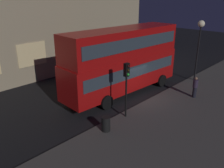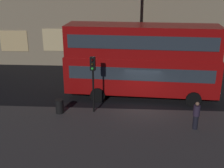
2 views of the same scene
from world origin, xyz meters
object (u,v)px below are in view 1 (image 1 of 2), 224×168
Objects in this scene: street_lamp at (200,34)px; pedestrian at (195,87)px; traffic_light_near_kerb at (127,79)px; double_decker_bus at (123,58)px; litter_bin at (106,124)px.

pedestrian is (-3.83, -1.79, -3.48)m from street_lamp.
street_lamp is at bearing 4.30° from traffic_light_near_kerb.
traffic_light_near_kerb is 6.66m from pedestrian.
street_lamp is 5.47m from pedestrian.
pedestrian is at bearing -12.28° from traffic_light_near_kerb.
traffic_light_near_kerb is 0.67× the size of street_lamp.
double_decker_bus is 12.13× the size of litter_bin.
double_decker_bus is 6.08m from pedestrian.
double_decker_bus is 6.57× the size of pedestrian.
pedestrian is 8.46m from litter_bin.
litter_bin is at bearing 88.29° from pedestrian.
traffic_light_near_kerb is 4.05× the size of litter_bin.
litter_bin is at bearing -179.06° from street_lamp.
double_decker_bus is at bearing 31.86° from litter_bin.
pedestrian is at bearing -10.87° from litter_bin.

